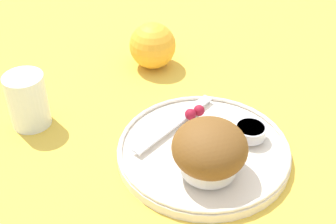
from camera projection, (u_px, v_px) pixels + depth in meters
The scene contains 8 objects.
ground_plane at pixel (200, 145), 0.70m from camera, with size 3.00×3.00×0.00m, color gold.
plate at pixel (204, 150), 0.67m from camera, with size 0.25×0.25×0.02m.
muffin at pixel (209, 150), 0.61m from camera, with size 0.10×0.10×0.07m.
cream_ramekin at pixel (250, 131), 0.68m from camera, with size 0.05×0.05×0.02m.
berry_pair at pixel (195, 112), 0.71m from camera, with size 0.03×0.02×0.02m.
butter_knife at pixel (175, 123), 0.70m from camera, with size 0.17×0.06×0.00m.
orange_fruit at pixel (153, 46), 0.85m from camera, with size 0.08×0.08×0.08m.
juice_glass at pixel (28, 100), 0.71m from camera, with size 0.06×0.06×0.09m.
Camera 1 is at (-0.34, -0.40, 0.46)m, focal length 50.00 mm.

